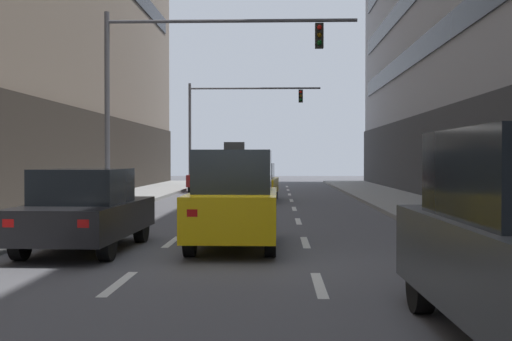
# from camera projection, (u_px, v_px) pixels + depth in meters

# --- Properties ---
(ground_plane) EXTENTS (120.00, 120.00, 0.00)m
(ground_plane) POSITION_uv_depth(u_px,v_px,m) (232.00, 255.00, 12.87)
(ground_plane) COLOR #515156
(lane_stripe_l1_s3) EXTENTS (0.16, 2.00, 0.01)m
(lane_stripe_l1_s3) POSITION_uv_depth(u_px,v_px,m) (119.00, 283.00, 9.92)
(lane_stripe_l1_s3) COLOR silver
(lane_stripe_l1_s3) RESTS_ON ground
(lane_stripe_l1_s4) EXTENTS (0.16, 2.00, 0.01)m
(lane_stripe_l1_s4) POSITION_uv_depth(u_px,v_px,m) (172.00, 242.00, 14.92)
(lane_stripe_l1_s4) COLOR silver
(lane_stripe_l1_s4) RESTS_ON ground
(lane_stripe_l1_s5) EXTENTS (0.16, 2.00, 0.01)m
(lane_stripe_l1_s5) POSITION_uv_depth(u_px,v_px,m) (199.00, 221.00, 19.92)
(lane_stripe_l1_s5) COLOR silver
(lane_stripe_l1_s5) RESTS_ON ground
(lane_stripe_l1_s6) EXTENTS (0.16, 2.00, 0.01)m
(lane_stripe_l1_s6) POSITION_uv_depth(u_px,v_px,m) (214.00, 208.00, 24.91)
(lane_stripe_l1_s6) COLOR silver
(lane_stripe_l1_s6) RESTS_ON ground
(lane_stripe_l1_s7) EXTENTS (0.16, 2.00, 0.01)m
(lane_stripe_l1_s7) POSITION_uv_depth(u_px,v_px,m) (225.00, 200.00, 29.91)
(lane_stripe_l1_s7) COLOR silver
(lane_stripe_l1_s7) RESTS_ON ground
(lane_stripe_l1_s8) EXTENTS (0.16, 2.00, 0.01)m
(lane_stripe_l1_s8) POSITION_uv_depth(u_px,v_px,m) (233.00, 194.00, 34.91)
(lane_stripe_l1_s8) COLOR silver
(lane_stripe_l1_s8) RESTS_ON ground
(lane_stripe_l1_s9) EXTENTS (0.16, 2.00, 0.01)m
(lane_stripe_l1_s9) POSITION_uv_depth(u_px,v_px,m) (238.00, 190.00, 39.90)
(lane_stripe_l1_s9) COLOR silver
(lane_stripe_l1_s9) RESTS_ON ground
(lane_stripe_l1_s10) EXTENTS (0.16, 2.00, 0.01)m
(lane_stripe_l1_s10) POSITION_uv_depth(u_px,v_px,m) (243.00, 186.00, 44.90)
(lane_stripe_l1_s10) COLOR silver
(lane_stripe_l1_s10) RESTS_ON ground
(lane_stripe_l2_s3) EXTENTS (0.16, 2.00, 0.01)m
(lane_stripe_l2_s3) POSITION_uv_depth(u_px,v_px,m) (319.00, 285.00, 9.82)
(lane_stripe_l2_s3) COLOR silver
(lane_stripe_l2_s3) RESTS_ON ground
(lane_stripe_l2_s4) EXTENTS (0.16, 2.00, 0.01)m
(lane_stripe_l2_s4) POSITION_uv_depth(u_px,v_px,m) (305.00, 242.00, 14.82)
(lane_stripe_l2_s4) COLOR silver
(lane_stripe_l2_s4) RESTS_ON ground
(lane_stripe_l2_s5) EXTENTS (0.16, 2.00, 0.01)m
(lane_stripe_l2_s5) POSITION_uv_depth(u_px,v_px,m) (298.00, 221.00, 19.81)
(lane_stripe_l2_s5) COLOR silver
(lane_stripe_l2_s5) RESTS_ON ground
(lane_stripe_l2_s6) EXTENTS (0.16, 2.00, 0.01)m
(lane_stripe_l2_s6) POSITION_uv_depth(u_px,v_px,m) (294.00, 209.00, 24.81)
(lane_stripe_l2_s6) COLOR silver
(lane_stripe_l2_s6) RESTS_ON ground
(lane_stripe_l2_s7) EXTENTS (0.16, 2.00, 0.01)m
(lane_stripe_l2_s7) POSITION_uv_depth(u_px,v_px,m) (291.00, 200.00, 29.81)
(lane_stripe_l2_s7) COLOR silver
(lane_stripe_l2_s7) RESTS_ON ground
(lane_stripe_l2_s8) EXTENTS (0.16, 2.00, 0.01)m
(lane_stripe_l2_s8) POSITION_uv_depth(u_px,v_px,m) (289.00, 194.00, 34.80)
(lane_stripe_l2_s8) COLOR silver
(lane_stripe_l2_s8) RESTS_ON ground
(lane_stripe_l2_s9) EXTENTS (0.16, 2.00, 0.01)m
(lane_stripe_l2_s9) POSITION_uv_depth(u_px,v_px,m) (288.00, 190.00, 39.80)
(lane_stripe_l2_s9) COLOR silver
(lane_stripe_l2_s9) RESTS_ON ground
(lane_stripe_l2_s10) EXTENTS (0.16, 2.00, 0.01)m
(lane_stripe_l2_s10) POSITION_uv_depth(u_px,v_px,m) (287.00, 186.00, 44.80)
(lane_stripe_l2_s10) COLOR silver
(lane_stripe_l2_s10) RESTS_ON ground
(taxi_driving_0) EXTENTS (1.81, 4.29, 2.25)m
(taxi_driving_0) POSITION_uv_depth(u_px,v_px,m) (234.00, 199.00, 13.92)
(taxi_driving_0) COLOR black
(taxi_driving_0) RESTS_ON ground
(taxi_driving_1) EXTENTS (2.11, 4.62, 1.88)m
(taxi_driving_1) POSITION_uv_depth(u_px,v_px,m) (255.00, 182.00, 29.72)
(taxi_driving_1) COLOR black
(taxi_driving_1) RESTS_ON ground
(car_driving_2) EXTENTS (1.98, 4.55, 1.69)m
(car_driving_2) POSITION_uv_depth(u_px,v_px,m) (86.00, 210.00, 13.45)
(car_driving_2) COLOR black
(car_driving_2) RESTS_ON ground
(car_driving_3) EXTENTS (2.02, 4.61, 1.71)m
(car_driving_3) POSITION_uv_depth(u_px,v_px,m) (209.00, 177.00, 37.86)
(car_driving_3) COLOR black
(car_driving_3) RESTS_ON ground
(traffic_signal_0) EXTENTS (8.61, 0.35, 6.78)m
(traffic_signal_0) POSITION_uv_depth(u_px,v_px,m) (180.00, 72.00, 22.28)
(traffic_signal_0) COLOR #4C4C51
(traffic_signal_0) RESTS_ON sidewalk_left
(traffic_signal_1) EXTENTS (8.74, 0.35, 6.77)m
(traffic_signal_1) POSITION_uv_depth(u_px,v_px,m) (228.00, 114.00, 43.33)
(traffic_signal_1) COLOR #4C4C51
(traffic_signal_1) RESTS_ON sidewalk_left
(pedestrian_0) EXTENTS (0.36, 0.45, 1.50)m
(pedestrian_0) POSITION_uv_depth(u_px,v_px,m) (447.00, 183.00, 24.17)
(pedestrian_0) COLOR brown
(pedestrian_0) RESTS_ON sidewalk_right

